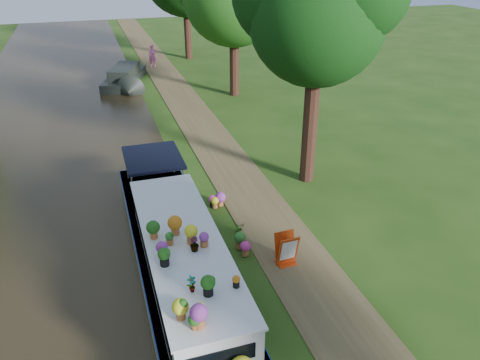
% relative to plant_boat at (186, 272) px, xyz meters
% --- Properties ---
extents(ground, '(100.00, 100.00, 0.00)m').
position_rel_plant_boat_xyz_m(ground, '(2.25, 2.44, -0.85)').
color(ground, '#203E0F').
rests_on(ground, ground).
extents(canal_water, '(10.00, 100.00, 0.02)m').
position_rel_plant_boat_xyz_m(canal_water, '(-3.75, 2.44, -0.84)').
color(canal_water, black).
rests_on(canal_water, ground).
extents(towpath, '(2.20, 100.00, 0.03)m').
position_rel_plant_boat_xyz_m(towpath, '(3.45, 2.44, -0.84)').
color(towpath, brown).
rests_on(towpath, ground).
extents(plant_boat, '(2.29, 13.52, 2.27)m').
position_rel_plant_boat_xyz_m(plant_boat, '(0.00, 0.00, 0.00)').
color(plant_boat, silver).
rests_on(plant_boat, canal_water).
extents(tree_near_overhang, '(5.52, 5.28, 8.99)m').
position_rel_plant_boat_xyz_m(tree_near_overhang, '(6.04, 5.51, 5.75)').
color(tree_near_overhang, black).
rests_on(tree_near_overhang, ground).
extents(second_boat, '(3.53, 6.71, 1.22)m').
position_rel_plant_boat_xyz_m(second_boat, '(0.50, 21.91, -0.35)').
color(second_boat, black).
rests_on(second_boat, canal_water).
extents(sandwich_board, '(0.63, 0.52, 0.99)m').
position_rel_plant_boat_xyz_m(sandwich_board, '(3.10, 0.55, -0.37)').
color(sandwich_board, '#BC370D').
rests_on(sandwich_board, towpath).
extents(pedestrian_pink, '(0.65, 0.47, 1.67)m').
position_rel_plant_boat_xyz_m(pedestrian_pink, '(3.00, 26.17, 0.01)').
color(pedestrian_pink, '#D75877').
rests_on(pedestrian_pink, towpath).
extents(verge_plant, '(0.43, 0.40, 0.38)m').
position_rel_plant_boat_xyz_m(verge_plant, '(2.28, 2.54, -0.66)').
color(verge_plant, '#386A1F').
rests_on(verge_plant, ground).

